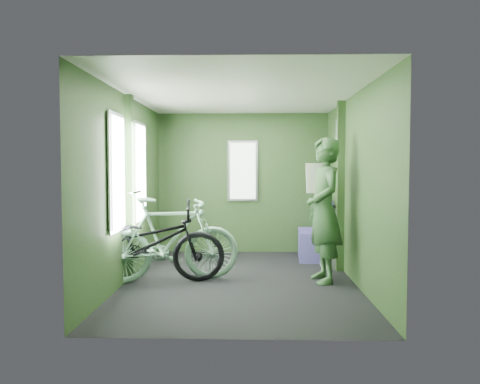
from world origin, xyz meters
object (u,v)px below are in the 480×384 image
(bicycle_black, at_px, (147,283))
(waste_box, at_px, (331,237))
(bench_seat, at_px, (316,241))
(bicycle_mint, at_px, (169,282))
(passenger, at_px, (324,210))

(bicycle_black, distance_m, waste_box, 2.60)
(waste_box, distance_m, bench_seat, 0.70)
(bicycle_black, distance_m, bicycle_mint, 0.26)
(bicycle_mint, relative_size, passenger, 0.99)
(bicycle_black, height_order, bench_seat, bench_seat)
(bicycle_black, xyz_separation_m, bicycle_mint, (0.25, 0.05, 0.00))
(bicycle_mint, bearing_deg, waste_box, -81.76)
(bicycle_black, relative_size, bicycle_mint, 1.07)
(bench_seat, bearing_deg, passenger, -90.31)
(bicycle_mint, distance_m, bench_seat, 2.57)
(bicycle_black, distance_m, passenger, 2.33)
(passenger, bearing_deg, bicycle_black, -95.72)
(bicycle_black, bearing_deg, bicycle_mint, -84.80)
(waste_box, relative_size, bench_seat, 0.93)
(bicycle_black, distance_m, bench_seat, 2.80)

